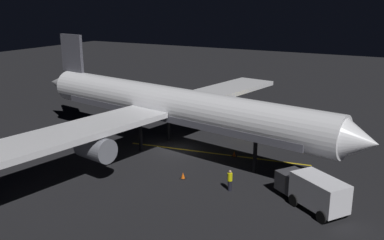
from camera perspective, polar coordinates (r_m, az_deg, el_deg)
ground_plane at (r=43.81m, az=-2.29°, el=-4.20°), size 180.00×180.00×0.20m
apron_guide_stripe at (r=43.00m, az=3.14°, el=-4.45°), size 2.99×18.35×0.01m
airliner at (r=42.87m, az=-3.00°, el=1.82°), size 38.47×39.92×10.88m
baggage_truck at (r=32.94m, az=15.76°, el=-9.10°), size 5.02×6.08×2.53m
catering_truck at (r=51.01m, az=6.92°, el=0.23°), size 6.45×4.63×2.56m
ground_crew_worker at (r=34.73m, az=5.03°, el=-7.94°), size 0.40×0.40×1.74m
traffic_cone_near_left at (r=37.08m, az=-1.20°, el=-7.38°), size 0.50×0.50×0.55m
traffic_cone_near_right at (r=42.27m, az=5.60°, el=-4.51°), size 0.50×0.50×0.55m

